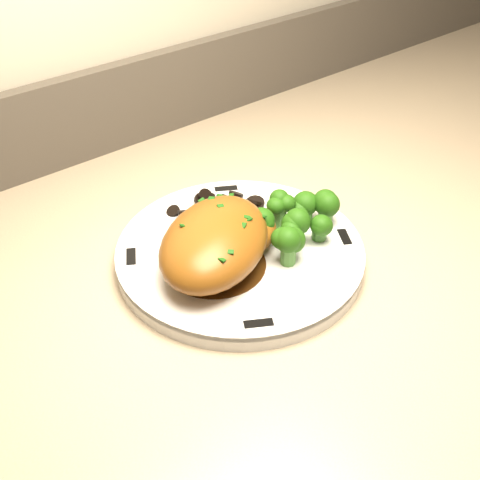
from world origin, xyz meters
TOP-DOWN VIEW (x-y plane):
  - counter at (0.09, 1.67)m, footprint 2.11×0.70m
  - plate at (-0.37, 1.68)m, footprint 0.33×0.33m
  - rim_accent_0 at (-0.31, 1.78)m, footprint 0.03×0.02m
  - rim_accent_1 at (-0.47, 1.74)m, footprint 0.02×0.03m
  - rim_accent_2 at (-0.43, 1.57)m, footprint 0.03×0.02m
  - rim_accent_3 at (-0.27, 1.62)m, footprint 0.02×0.03m
  - gravy_pool at (-0.41, 1.67)m, footprint 0.11×0.11m
  - chicken_breast at (-0.40, 1.67)m, footprint 0.19×0.17m
  - mushroom_pile at (-0.36, 1.74)m, footprint 0.09×0.07m
  - broccoli_florets at (-0.31, 1.65)m, footprint 0.10×0.08m

SIDE VIEW (x-z plane):
  - counter at x=0.09m, z-range -0.06..0.98m
  - plate at x=-0.37m, z-range 0.91..0.93m
  - rim_accent_0 at x=-0.31m, z-range 0.93..0.93m
  - rim_accent_1 at x=-0.47m, z-range 0.93..0.93m
  - rim_accent_2 at x=-0.43m, z-range 0.93..0.93m
  - rim_accent_3 at x=-0.27m, z-range 0.93..0.93m
  - gravy_pool at x=-0.41m, z-range 0.93..0.93m
  - mushroom_pile at x=-0.36m, z-range 0.92..0.95m
  - broccoli_florets at x=-0.31m, z-range 0.93..0.97m
  - chicken_breast at x=-0.40m, z-range 0.93..0.99m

